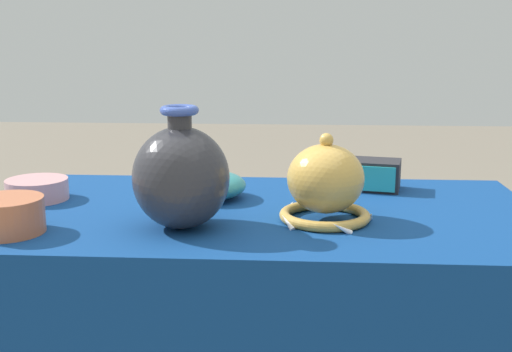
% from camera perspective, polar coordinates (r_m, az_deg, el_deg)
% --- Properties ---
extents(display_table, '(1.27, 0.66, 0.78)m').
position_cam_1_polar(display_table, '(1.44, -0.37, -6.45)').
color(display_table, brown).
rests_on(display_table, ground_plane).
extents(vase_tall_bulbous, '(0.19, 0.19, 0.25)m').
position_cam_1_polar(vase_tall_bulbous, '(1.28, -6.68, -0.04)').
color(vase_tall_bulbous, '#2D2D33').
rests_on(vase_tall_bulbous, display_table).
extents(vase_dome_bell, '(0.20, 0.21, 0.19)m').
position_cam_1_polar(vase_dome_bell, '(1.34, 6.19, -0.82)').
color(vase_dome_bell, gold).
rests_on(vase_dome_bell, display_table).
extents(mosaic_tile_box, '(0.15, 0.12, 0.07)m').
position_cam_1_polar(mosaic_tile_box, '(1.64, 10.39, 0.11)').
color(mosaic_tile_box, '#232328').
rests_on(mosaic_tile_box, display_table).
extents(pot_squat_terracotta, '(0.14, 0.14, 0.07)m').
position_cam_1_polar(pot_squat_terracotta, '(1.35, -21.23, -3.29)').
color(pot_squat_terracotta, '#BC6642').
rests_on(pot_squat_terracotta, display_table).
extents(bowl_shallow_teal, '(0.16, 0.16, 0.06)m').
position_cam_1_polar(bowl_shallow_teal, '(1.52, -3.94, -0.82)').
color(bowl_shallow_teal, teal).
rests_on(bowl_shallow_teal, display_table).
extents(cup_wide_celadon, '(0.10, 0.10, 0.08)m').
position_cam_1_polar(cup_wide_celadon, '(1.67, -6.32, 0.60)').
color(cup_wide_celadon, '#A8CCB7').
rests_on(cup_wide_celadon, display_table).
extents(pot_squat_rose, '(0.14, 0.14, 0.05)m').
position_cam_1_polar(pot_squat_rose, '(1.60, -18.87, -1.13)').
color(pot_squat_rose, '#D19399').
rests_on(pot_squat_rose, display_table).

